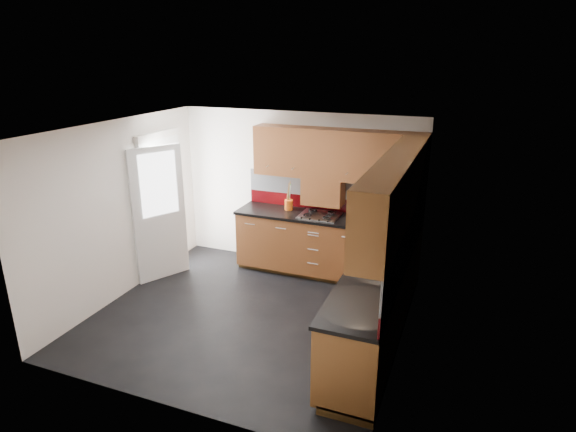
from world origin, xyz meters
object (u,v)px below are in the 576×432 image
at_px(gas_hob, 319,215).
at_px(utensil_pot, 289,204).
at_px(toaster, 403,218).
at_px(food_processor, 380,251).

xyz_separation_m(gas_hob, utensil_pot, (-0.53, 0.12, 0.08)).
relative_size(gas_hob, toaster, 2.08).
relative_size(gas_hob, utensil_pot, 1.27).
height_order(toaster, food_processor, food_processor).
bearing_deg(food_processor, gas_hob, 131.40).
bearing_deg(toaster, gas_hob, -174.70).
bearing_deg(utensil_pot, food_processor, -40.26).
bearing_deg(gas_hob, toaster, 5.30).
xyz_separation_m(utensil_pot, toaster, (1.72, -0.01, -0.01)).
xyz_separation_m(toaster, food_processor, (-0.05, -1.39, 0.04)).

